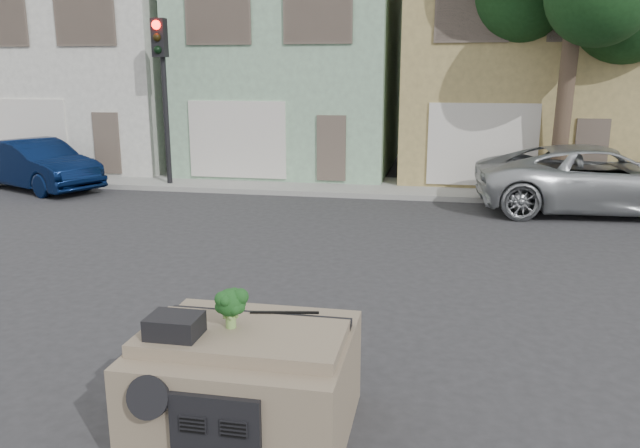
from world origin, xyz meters
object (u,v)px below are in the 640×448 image
(navy_sedan, at_px, (40,189))
(broccoli, at_px, (230,308))
(traffic_signal, at_px, (164,105))
(silver_pickup, at_px, (596,212))

(navy_sedan, height_order, broccoli, broccoli)
(traffic_signal, bearing_deg, broccoli, -63.14)
(navy_sedan, height_order, traffic_signal, traffic_signal)
(navy_sedan, height_order, silver_pickup, silver_pickup)
(traffic_signal, bearing_deg, silver_pickup, -5.06)
(navy_sedan, bearing_deg, traffic_signal, -52.20)
(traffic_signal, bearing_deg, navy_sedan, -166.42)
(silver_pickup, bearing_deg, navy_sedan, 85.99)
(silver_pickup, relative_size, traffic_signal, 1.20)
(traffic_signal, relative_size, broccoli, 12.85)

